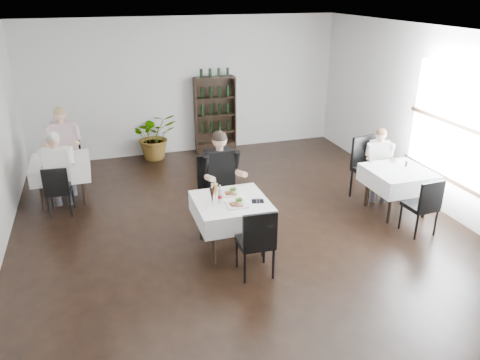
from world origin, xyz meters
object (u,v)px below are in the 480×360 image
wine_shelf (215,115)px  main_table (231,210)px  diner_main (222,173)px  potted_tree (155,136)px

wine_shelf → main_table: size_ratio=1.70×
wine_shelf → diner_main: bearing=-103.2°
diner_main → main_table: bearing=-94.0°
wine_shelf → potted_tree: wine_shelf is taller
potted_tree → main_table: bearing=-83.0°
main_table → potted_tree: potted_tree is taller
wine_shelf → diner_main: (-0.85, -3.64, 0.07)m
main_table → potted_tree: bearing=97.0°
potted_tree → diner_main: size_ratio=0.66×
main_table → diner_main: 0.74m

